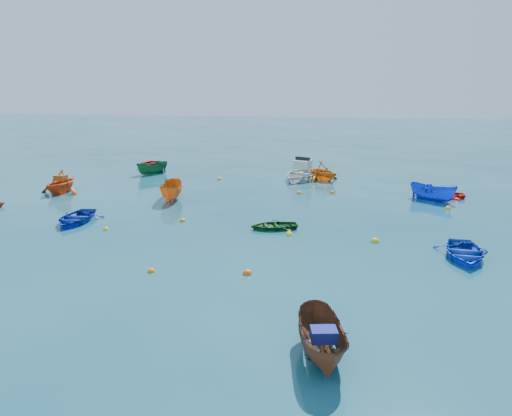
# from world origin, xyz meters

# --- Properties ---
(ground) EXTENTS (160.00, 160.00, 0.00)m
(ground) POSITION_xyz_m (0.00, 0.00, 0.00)
(ground) COLOR #0A3E4D
(ground) RESTS_ON ground
(dinghy_blue_sw) EXTENTS (2.47, 3.34, 0.67)m
(dinghy_blue_sw) POSITION_xyz_m (-9.21, 2.15, 0.00)
(dinghy_blue_sw) COLOR #0D27A2
(dinghy_blue_sw) RESTS_ON ground
(sampan_brown_mid) EXTENTS (1.76, 3.37, 1.24)m
(sampan_brown_mid) POSITION_xyz_m (3.95, -9.28, 0.00)
(sampan_brown_mid) COLOR #53301E
(sampan_brown_mid) RESTS_ON ground
(dinghy_blue_se) EXTENTS (2.63, 3.46, 0.67)m
(dinghy_blue_se) POSITION_xyz_m (9.71, -0.48, 0.00)
(dinghy_blue_se) COLOR #0F37BB
(dinghy_blue_se) RESTS_ON ground
(dinghy_orange_w) EXTENTS (2.92, 3.30, 1.62)m
(dinghy_orange_w) POSITION_xyz_m (-13.69, 8.70, 0.00)
(dinghy_orange_w) COLOR #DD4714
(dinghy_orange_w) RESTS_ON ground
(dinghy_green_e) EXTENTS (2.78, 2.33, 0.49)m
(dinghy_green_e) POSITION_xyz_m (1.27, 2.56, 0.00)
(dinghy_green_e) COLOR #0F4215
(dinghy_green_e) RESTS_ON ground
(sampan_orange_n) EXTENTS (1.82, 3.54, 1.31)m
(sampan_orange_n) POSITION_xyz_m (-5.75, 7.81, 0.00)
(sampan_orange_n) COLOR #C45912
(sampan_orange_n) RESTS_ON ground
(dinghy_red_ne) EXTENTS (2.72, 1.96, 0.56)m
(dinghy_red_ne) POSITION_xyz_m (11.17, 11.06, 0.00)
(dinghy_red_ne) COLOR red
(dinghy_red_ne) RESTS_ON ground
(sampan_blue_far) EXTENTS (3.15, 2.75, 1.18)m
(sampan_blue_far) POSITION_xyz_m (10.37, 10.11, 0.00)
(sampan_blue_far) COLOR blue
(sampan_blue_far) RESTS_ON ground
(dinghy_red_far) EXTENTS (2.42, 3.32, 0.68)m
(dinghy_red_far) POSITION_xyz_m (-11.50, 18.93, 0.00)
(dinghy_red_far) COLOR red
(dinghy_red_far) RESTS_ON ground
(dinghy_orange_far) EXTENTS (3.87, 3.87, 1.55)m
(dinghy_orange_far) POSITION_xyz_m (3.41, 15.63, 0.00)
(dinghy_orange_far) COLOR orange
(dinghy_orange_far) RESTS_ON ground
(sampan_green_far) EXTENTS (2.57, 2.85, 1.08)m
(sampan_green_far) POSITION_xyz_m (-10.02, 16.12, 0.00)
(sampan_green_far) COLOR #13532B
(sampan_green_far) RESTS_ON ground
(motorboat_white) EXTENTS (4.82, 5.63, 1.59)m
(motorboat_white) POSITION_xyz_m (1.93, 15.76, 0.00)
(motorboat_white) COLOR silver
(motorboat_white) RESTS_ON ground
(tarp_blue_a) EXTENTS (0.77, 0.63, 0.33)m
(tarp_blue_a) POSITION_xyz_m (3.98, -9.43, 0.79)
(tarp_blue_a) COLOR navy
(tarp_blue_a) RESTS_ON sampan_brown_mid
(tarp_orange_a) EXTENTS (0.80, 0.63, 0.36)m
(tarp_orange_a) POSITION_xyz_m (-13.68, 8.75, 0.99)
(tarp_orange_a) COLOR #B14D12
(tarp_orange_a) RESTS_ON dinghy_orange_w
(tarp_orange_b) EXTENTS (0.48, 0.63, 0.30)m
(tarp_orange_b) POSITION_xyz_m (11.07, 11.06, 0.43)
(tarp_orange_b) COLOR #BD5513
(tarp_orange_b) RESTS_ON dinghy_red_ne
(buoy_or_a) EXTENTS (0.30, 0.30, 0.30)m
(buoy_or_a) POSITION_xyz_m (-2.81, -3.98, 0.00)
(buoy_or_a) COLOR orange
(buoy_or_a) RESTS_ON ground
(buoy_ye_a) EXTENTS (0.34, 0.34, 0.34)m
(buoy_ye_a) POSITION_xyz_m (2.13, 1.60, 0.00)
(buoy_ye_a) COLOR #FFF11A
(buoy_ye_a) RESTS_ON ground
(buoy_or_b) EXTENTS (0.37, 0.37, 0.37)m
(buoy_or_b) POSITION_xyz_m (0.95, -3.63, 0.00)
(buoy_or_b) COLOR #FB620D
(buoy_or_b) RESTS_ON ground
(buoy_ye_b) EXTENTS (0.31, 0.31, 0.31)m
(buoy_ye_b) POSITION_xyz_m (-7.03, 1.08, 0.00)
(buoy_ye_b) COLOR yellow
(buoy_ye_b) RESTS_ON ground
(buoy_or_c) EXTENTS (0.33, 0.33, 0.33)m
(buoy_or_c) POSITION_xyz_m (-3.67, 3.15, 0.00)
(buoy_or_c) COLOR orange
(buoy_or_c) RESTS_ON ground
(buoy_ye_c) EXTENTS (0.38, 0.38, 0.38)m
(buoy_ye_c) POSITION_xyz_m (6.17, 1.16, 0.00)
(buoy_ye_c) COLOR yellow
(buoy_ye_c) RESTS_ON ground
(buoy_or_d) EXTENTS (0.32, 0.32, 0.32)m
(buoy_or_d) POSITION_xyz_m (2.02, 10.71, 0.00)
(buoy_or_d) COLOR orange
(buoy_or_d) RESTS_ON ground
(buoy_ye_d) EXTENTS (0.37, 0.37, 0.37)m
(buoy_ye_d) POSITION_xyz_m (-4.25, 14.63, 0.00)
(buoy_ye_d) COLOR yellow
(buoy_ye_d) RESTS_ON ground
(buoy_or_e) EXTENTS (0.33, 0.33, 0.33)m
(buoy_or_e) POSITION_xyz_m (4.17, 11.21, 0.00)
(buoy_or_e) COLOR orange
(buoy_or_e) RESTS_ON ground
(buoy_ye_e) EXTENTS (0.35, 0.35, 0.35)m
(buoy_ye_e) POSITION_xyz_m (10.86, 7.97, 0.00)
(buoy_ye_e) COLOR gold
(buoy_ye_e) RESTS_ON ground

